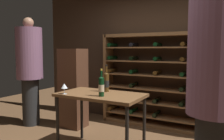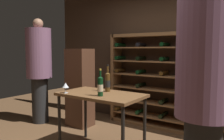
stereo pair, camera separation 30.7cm
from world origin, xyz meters
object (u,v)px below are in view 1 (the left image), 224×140
tasting_table (101,100)px  person_host_in_suit (215,85)px  wine_bottle_green_slim (106,82)px  wine_rack (170,82)px  display_cabinet (73,88)px  person_guest_blue_shirt (30,66)px  wine_bottle_amber_reserve (101,86)px  wine_glass_stemmed_left (64,86)px

tasting_table → person_host_in_suit: person_host_in_suit is taller
wine_bottle_green_slim → wine_rack: bearing=65.4°
display_cabinet → wine_bottle_green_slim: (1.01, -0.51, 0.25)m
person_guest_blue_shirt → wine_bottle_amber_reserve: 1.99m
person_host_in_suit → wine_bottle_amber_reserve: (-1.37, 0.40, -0.17)m
wine_bottle_amber_reserve → wine_glass_stemmed_left: (-0.52, -0.11, -0.03)m
tasting_table → display_cabinet: bearing=146.5°
display_cabinet → wine_bottle_amber_reserve: size_ratio=4.07×
wine_rack → display_cabinet: wine_rack is taller
wine_rack → wine_bottle_green_slim: bearing=-114.6°
display_cabinet → person_host_in_suit: bearing=-26.2°
person_host_in_suit → wine_bottle_green_slim: 1.65m
wine_bottle_amber_reserve → wine_bottle_green_slim: 0.33m
person_host_in_suit → wine_bottle_amber_reserve: bearing=-18.9°
tasting_table → person_guest_blue_shirt: (-1.81, 0.37, 0.38)m
person_host_in_suit → display_cabinet: size_ratio=1.41×
wine_bottle_amber_reserve → wine_bottle_green_slim: wine_bottle_green_slim is taller
person_guest_blue_shirt → wine_bottle_amber_reserve: size_ratio=5.69×
tasting_table → person_guest_blue_shirt: person_guest_blue_shirt is taller
person_host_in_suit → person_guest_blue_shirt: (-3.28, 0.93, -0.01)m
tasting_table → wine_glass_stemmed_left: 0.53m
wine_glass_stemmed_left → wine_rack: bearing=59.5°
person_host_in_suit → wine_bottle_green_slim: (-1.48, 0.72, -0.16)m
person_guest_blue_shirt → wine_glass_stemmed_left: person_guest_blue_shirt is taller
wine_bottle_green_slim → wine_glass_stemmed_left: (-0.42, -0.42, -0.04)m
wine_bottle_amber_reserve → person_guest_blue_shirt: bearing=164.7°
wine_rack → tasting_table: (-0.57, -1.42, -0.12)m
display_cabinet → wine_bottle_amber_reserve: 1.41m
wine_rack → display_cabinet: 1.76m
wine_rack → wine_bottle_amber_reserve: 1.65m
wine_rack → wine_bottle_amber_reserve: size_ratio=7.29×
tasting_table → wine_rack: bearing=68.0°
person_guest_blue_shirt → tasting_table: bearing=-154.6°
wine_bottle_amber_reserve → wine_bottle_green_slim: size_ratio=0.92×
display_cabinet → wine_bottle_amber_reserve: bearing=-36.3°
display_cabinet → wine_bottle_amber_reserve: (1.12, -0.82, 0.24)m
person_host_in_suit → wine_bottle_amber_reserve: person_host_in_suit is taller
tasting_table → wine_glass_stemmed_left: wine_glass_stemmed_left is taller
tasting_table → person_guest_blue_shirt: 1.88m
wine_rack → person_guest_blue_shirt: bearing=-156.2°
wine_rack → person_host_in_suit: bearing=-65.5°
wine_rack → wine_bottle_amber_reserve: bearing=-106.5°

